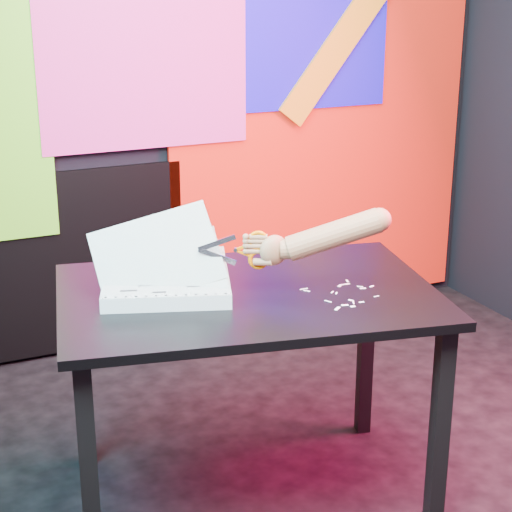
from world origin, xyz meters
name	(u,v)px	position (x,y,z in m)	size (l,w,h in m)	color
room	(369,97)	(0.00, 0.00, 1.35)	(3.01, 3.01, 2.71)	black
backdrop	(212,141)	(0.06, 1.46, 0.96)	(2.88, 0.05, 2.08)	red
work_table	(248,318)	(-0.36, 0.09, 0.66)	(1.31, 1.00, 0.75)	black
printout_stack	(166,286)	(-0.60, 0.17, 0.78)	(0.46, 0.40, 0.29)	silver
scissors	(253,250)	(-0.35, 0.06, 0.89)	(0.20, 0.10, 0.13)	silver
hand_forearm	(324,237)	(-0.16, -0.03, 0.94)	(0.40, 0.23, 0.19)	brown
paper_clippings	(344,295)	(-0.10, -0.06, 0.75)	(0.23, 0.22, 0.00)	white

